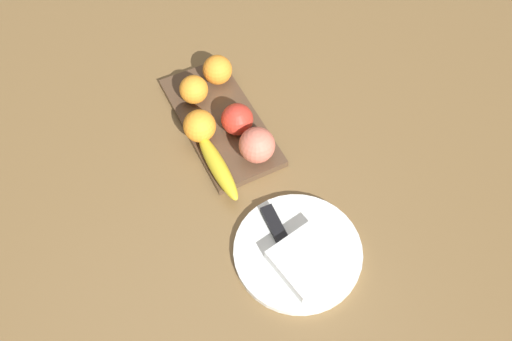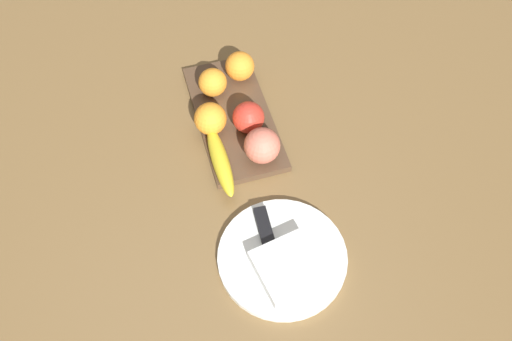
# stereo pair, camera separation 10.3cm
# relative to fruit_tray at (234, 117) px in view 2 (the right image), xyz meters

# --- Properties ---
(ground_plane) EXTENTS (2.40, 2.40, 0.00)m
(ground_plane) POSITION_rel_fruit_tray_xyz_m (0.01, 0.02, -0.01)
(ground_plane) COLOR brown
(fruit_tray) EXTENTS (0.32, 0.15, 0.02)m
(fruit_tray) POSITION_rel_fruit_tray_xyz_m (0.00, 0.00, 0.00)
(fruit_tray) COLOR #503A27
(fruit_tray) RESTS_ON ground_plane
(apple) EXTENTS (0.07, 0.07, 0.07)m
(apple) POSITION_rel_fruit_tray_xyz_m (0.04, 0.02, 0.04)
(apple) COLOR red
(apple) RESTS_ON fruit_tray
(banana) EXTENTS (0.17, 0.03, 0.03)m
(banana) POSITION_rel_fruit_tray_xyz_m (0.12, -0.06, 0.02)
(banana) COLOR gold
(banana) RESTS_ON fruit_tray
(orange_near_apple) EXTENTS (0.06, 0.06, 0.06)m
(orange_near_apple) POSITION_rel_fruit_tray_xyz_m (-0.07, -0.03, 0.04)
(orange_near_apple) COLOR orange
(orange_near_apple) RESTS_ON fruit_tray
(orange_near_banana) EXTENTS (0.06, 0.06, 0.06)m
(orange_near_banana) POSITION_rel_fruit_tray_xyz_m (-0.10, 0.04, 0.04)
(orange_near_banana) COLOR orange
(orange_near_banana) RESTS_ON fruit_tray
(orange_center) EXTENTS (0.07, 0.07, 0.07)m
(orange_center) POSITION_rel_fruit_tray_xyz_m (0.02, -0.05, 0.04)
(orange_center) COLOR orange
(orange_center) RESTS_ON fruit_tray
(peach) EXTENTS (0.07, 0.07, 0.07)m
(peach) POSITION_rel_fruit_tray_xyz_m (0.12, 0.03, 0.04)
(peach) COLOR #D66D58
(peach) RESTS_ON fruit_tray
(dinner_plate) EXTENTS (0.24, 0.24, 0.01)m
(dinner_plate) POSITION_rel_fruit_tray_xyz_m (0.34, 0.00, -0.00)
(dinner_plate) COLOR white
(dinner_plate) RESTS_ON ground_plane
(folded_napkin) EXTENTS (0.12, 0.12, 0.02)m
(folded_napkin) POSITION_rel_fruit_tray_xyz_m (0.37, 0.00, 0.02)
(folded_napkin) COLOR white
(folded_napkin) RESTS_ON dinner_plate
(knife) EXTENTS (0.18, 0.03, 0.01)m
(knife) POSITION_rel_fruit_tray_xyz_m (0.30, -0.02, 0.01)
(knife) COLOR silver
(knife) RESTS_ON dinner_plate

